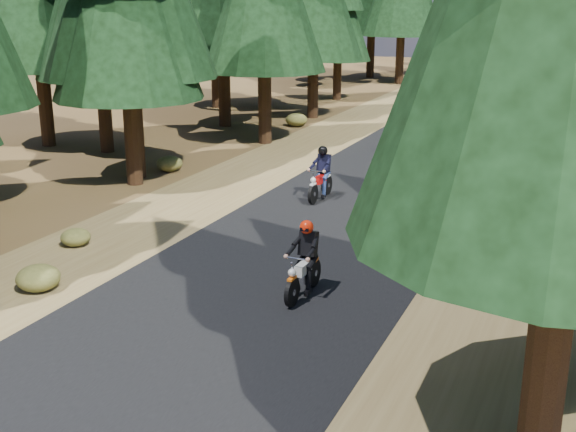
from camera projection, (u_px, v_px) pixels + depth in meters
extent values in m
plane|color=#463219|center=(259.00, 288.00, 14.52)|extent=(120.00, 120.00, 0.00)
cube|color=black|center=(341.00, 221.00, 18.91)|extent=(6.00, 100.00, 0.01)
cube|color=brown|center=(189.00, 202.00, 20.66)|extent=(3.20, 100.00, 0.01)
cube|color=brown|center=(523.00, 243.00, 17.17)|extent=(3.20, 100.00, 0.01)
cylinder|color=black|center=(561.00, 240.00, 8.27)|extent=(0.53, 0.53, 5.85)
cylinder|color=black|center=(130.00, 99.00, 21.93)|extent=(0.51, 0.51, 5.34)
cylinder|color=black|center=(132.00, 78.00, 22.63)|extent=(0.56, 0.56, 6.43)
cylinder|color=black|center=(102.00, 78.00, 26.67)|extent=(0.52, 0.52, 5.56)
cylinder|color=black|center=(265.00, 71.00, 28.32)|extent=(0.53, 0.53, 5.72)
cylinder|color=black|center=(223.00, 55.00, 32.11)|extent=(0.55, 0.55, 6.37)
cylinder|color=black|center=(313.00, 59.00, 34.61)|extent=(0.53, 0.53, 5.64)
cylinder|color=black|center=(262.00, 55.00, 38.26)|extent=(0.52, 0.52, 5.45)
cylinder|color=black|center=(338.00, 61.00, 41.10)|extent=(0.48, 0.48, 4.42)
cone|color=black|center=(339.00, 10.00, 40.30)|extent=(3.76, 3.76, 5.52)
cylinder|color=black|center=(312.00, 50.00, 47.11)|extent=(0.49, 0.49, 4.75)
cone|color=black|center=(312.00, 3.00, 46.26)|extent=(4.04, 4.04, 5.93)
cylinder|color=black|center=(42.00, 69.00, 27.75)|extent=(0.54, 0.54, 6.00)
cylinder|color=black|center=(216.00, 46.00, 37.87)|extent=(0.56, 0.56, 6.40)
cylinder|color=black|center=(401.00, 36.00, 48.78)|extent=(0.56, 0.56, 6.40)
cylinder|color=black|center=(371.00, 30.00, 52.49)|extent=(0.57, 0.57, 6.80)
cylinder|color=black|center=(462.00, 36.00, 52.97)|extent=(0.54, 0.54, 6.00)
cylinder|color=black|center=(523.00, 29.00, 53.97)|extent=(0.57, 0.57, 6.80)
cylinder|color=black|center=(313.00, 41.00, 50.29)|extent=(0.52, 0.52, 5.60)
ellipsoid|color=#474C1E|center=(169.00, 164.00, 24.27)|extent=(0.88, 0.88, 0.53)
ellipsoid|color=#474C1E|center=(547.00, 168.00, 23.60)|extent=(0.89, 0.89, 0.53)
ellipsoid|color=#474C1E|center=(76.00, 237.00, 16.95)|extent=(0.70, 0.70, 0.42)
ellipsoid|color=#474C1E|center=(38.00, 278.00, 14.34)|extent=(0.87, 0.87, 0.52)
ellipsoid|color=#474C1E|center=(296.00, 120.00, 32.90)|extent=(0.98, 0.98, 0.59)
ellipsoid|color=#474C1E|center=(506.00, 284.00, 13.93)|extent=(0.99, 0.99, 0.60)
cube|color=black|center=(304.00, 247.00, 13.82)|extent=(0.34, 0.21, 0.49)
sphere|color=red|center=(304.00, 229.00, 13.72)|extent=(0.27, 0.27, 0.27)
cube|color=black|center=(321.00, 164.00, 20.63)|extent=(0.35, 0.22, 0.50)
sphere|color=black|center=(321.00, 152.00, 20.52)|extent=(0.28, 0.28, 0.28)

